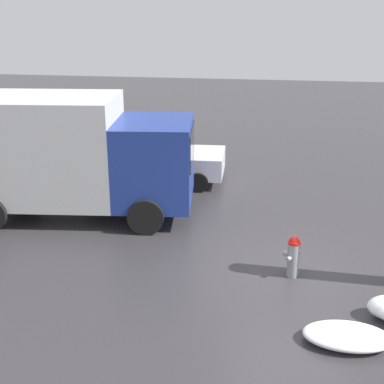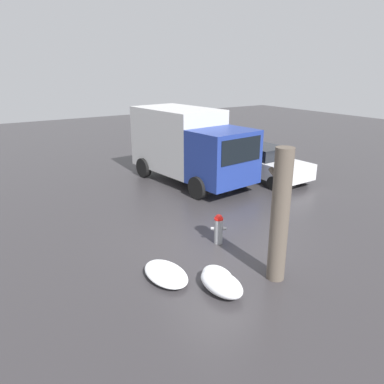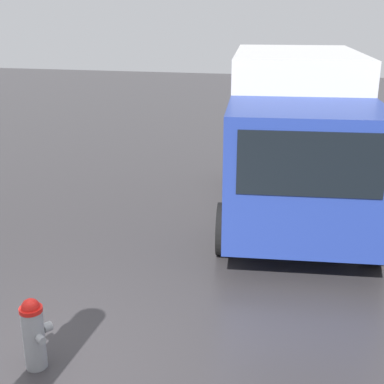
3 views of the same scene
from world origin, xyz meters
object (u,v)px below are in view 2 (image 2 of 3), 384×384
Objects in this scene: delivery_truck at (189,144)px; parked_car at (264,162)px; fire_hydrant at (219,228)px; tree_trunk at (280,216)px.

parked_car is at bearing 148.69° from delivery_truck.
fire_hydrant is 6.43m from delivery_truck.
delivery_truck is (8.02, -2.63, 0.07)m from tree_trunk.
parked_car reaches higher than fire_hydrant.
delivery_truck is 1.41× the size of parked_car.
fire_hydrant is at bearing 0.38° from tree_trunk.
delivery_truck is at bearing 9.24° from fire_hydrant.
fire_hydrant is 0.28× the size of tree_trunk.
parked_car is at bearing -41.30° from tree_trunk.
tree_trunk is 0.74× the size of parked_car.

